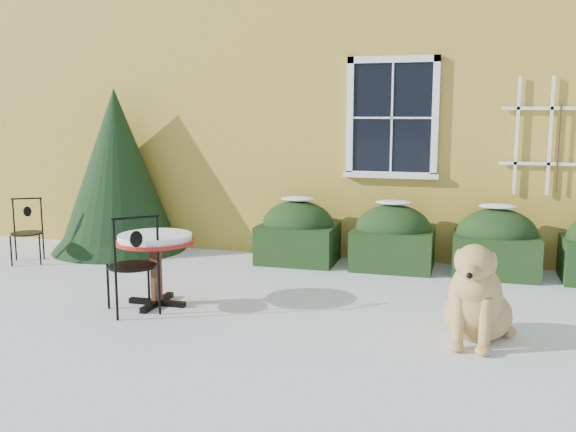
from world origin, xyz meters
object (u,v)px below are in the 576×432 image
(bistro_table, at_px, (155,246))
(patio_chair_near, at_px, (133,264))
(patio_chair_far, at_px, (27,231))
(dog, at_px, (476,301))
(evergreen_shrub, at_px, (118,186))

(bistro_table, xyz_separation_m, patio_chair_near, (-0.09, -0.31, -0.13))
(bistro_table, xyz_separation_m, patio_chair_far, (-2.65, 1.34, -0.21))
(dog, bearing_deg, patio_chair_near, -170.55)
(patio_chair_far, height_order, dog, dog)
(bistro_table, relative_size, patio_chair_near, 0.81)
(evergreen_shrub, relative_size, patio_chair_near, 2.32)
(patio_chair_near, relative_size, patio_chair_far, 1.18)
(patio_chair_near, distance_m, patio_chair_far, 3.04)
(patio_chair_far, distance_m, dog, 6.15)
(evergreen_shrub, height_order, patio_chair_near, evergreen_shrub)
(bistro_table, bearing_deg, evergreen_shrub, 127.63)
(bistro_table, relative_size, patio_chair_far, 0.95)
(bistro_table, distance_m, dog, 3.30)
(patio_chair_near, distance_m, dog, 3.38)
(dog, bearing_deg, bistro_table, -175.85)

